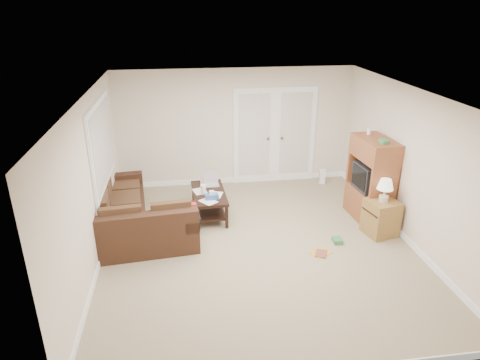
{
  "coord_description": "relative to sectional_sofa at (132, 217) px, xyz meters",
  "views": [
    {
      "loc": [
        -1.15,
        -6.01,
        3.72
      ],
      "look_at": [
        -0.26,
        0.22,
        1.1
      ],
      "focal_mm": 32.0,
      "sensor_mm": 36.0,
      "label": 1
    }
  ],
  "objects": [
    {
      "name": "floor",
      "position": [
        2.08,
        -0.75,
        -0.3
      ],
      "size": [
        5.5,
        5.5,
        0.0
      ],
      "primitive_type": "plane",
      "color": "tan",
      "rests_on": "ground"
    },
    {
      "name": "ceiling",
      "position": [
        2.08,
        -0.75,
        2.2
      ],
      "size": [
        5.0,
        5.5,
        0.02
      ],
      "primitive_type": "cube",
      "color": "silver",
      "rests_on": "wall_back"
    },
    {
      "name": "wall_left",
      "position": [
        -0.42,
        -0.75,
        0.95
      ],
      "size": [
        0.02,
        5.5,
        2.5
      ],
      "primitive_type": "cube",
      "color": "silver",
      "rests_on": "floor"
    },
    {
      "name": "wall_right",
      "position": [
        4.58,
        -0.75,
        0.95
      ],
      "size": [
        0.02,
        5.5,
        2.5
      ],
      "primitive_type": "cube",
      "color": "silver",
      "rests_on": "floor"
    },
    {
      "name": "wall_back",
      "position": [
        2.08,
        2.0,
        0.95
      ],
      "size": [
        5.0,
        0.02,
        2.5
      ],
      "primitive_type": "cube",
      "color": "silver",
      "rests_on": "floor"
    },
    {
      "name": "wall_front",
      "position": [
        2.08,
        -3.5,
        0.95
      ],
      "size": [
        5.0,
        0.02,
        2.5
      ],
      "primitive_type": "cube",
      "color": "silver",
      "rests_on": "floor"
    },
    {
      "name": "baseboards",
      "position": [
        2.08,
        -0.75,
        -0.25
      ],
      "size": [
        5.0,
        5.5,
        0.1
      ],
      "primitive_type": null,
      "color": "silver",
      "rests_on": "floor"
    },
    {
      "name": "french_doors",
      "position": [
        2.93,
        1.97,
        0.74
      ],
      "size": [
        1.8,
        0.05,
        2.13
      ],
      "color": "silver",
      "rests_on": "floor"
    },
    {
      "name": "window_left",
      "position": [
        -0.39,
        0.25,
        1.25
      ],
      "size": [
        0.05,
        1.92,
        1.42
      ],
      "color": "silver",
      "rests_on": "wall_left"
    },
    {
      "name": "sectional_sofa",
      "position": [
        0.0,
        0.0,
        0.0
      ],
      "size": [
        1.88,
        2.54,
        0.76
      ],
      "rotation": [
        0.0,
        0.0,
        0.1
      ],
      "color": "#3C2317",
      "rests_on": "floor"
    },
    {
      "name": "coffee_table",
      "position": [
        1.37,
        0.47,
        -0.04
      ],
      "size": [
        0.63,
        1.2,
        0.8
      ],
      "rotation": [
        0.0,
        0.0,
        0.03
      ],
      "color": "black",
      "rests_on": "floor"
    },
    {
      "name": "tv_armoire",
      "position": [
        4.27,
        -0.04,
        0.47
      ],
      "size": [
        0.59,
        0.99,
        1.64
      ],
      "rotation": [
        0.0,
        0.0,
        0.07
      ],
      "color": "brown",
      "rests_on": "floor"
    },
    {
      "name": "side_cabinet",
      "position": [
        4.23,
        -0.65,
        0.07
      ],
      "size": [
        0.57,
        0.57,
        1.02
      ],
      "rotation": [
        0.0,
        0.0,
        0.21
      ],
      "color": "olive",
      "rests_on": "floor"
    },
    {
      "name": "space_heater",
      "position": [
        3.96,
        1.65,
        -0.14
      ],
      "size": [
        0.15,
        0.14,
        0.32
      ],
      "primitive_type": "cube",
      "rotation": [
        0.0,
        0.0,
        -0.3
      ],
      "color": "white",
      "rests_on": "floor"
    },
    {
      "name": "floor_magazine",
      "position": [
        3.04,
        -1.12,
        -0.3
      ],
      "size": [
        0.39,
        0.36,
        0.01
      ],
      "primitive_type": "cube",
      "rotation": [
        0.0,
        0.0,
        0.48
      ],
      "color": "gold",
      "rests_on": "floor"
    },
    {
      "name": "floor_greenbox",
      "position": [
        3.42,
        -0.84,
        -0.26
      ],
      "size": [
        0.16,
        0.21,
        0.08
      ],
      "primitive_type": "cube",
      "rotation": [
        0.0,
        0.0,
        -0.09
      ],
      "color": "#387C45",
      "rests_on": "floor"
    },
    {
      "name": "floor_book",
      "position": [
        2.96,
        -1.11,
        -0.29
      ],
      "size": [
        0.26,
        0.29,
        0.02
      ],
      "primitive_type": "imported",
      "rotation": [
        0.0,
        0.0,
        -0.42
      ],
      "color": "brown",
      "rests_on": "floor"
    }
  ]
}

